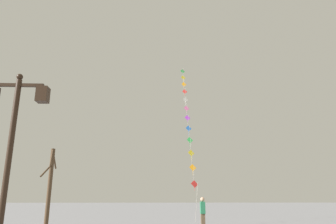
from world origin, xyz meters
TOP-DOWN VIEW (x-y plane):
  - twin_lantern_lamp_post at (-3.45, 7.09)m, footprint 1.56×0.28m
  - kite_train at (2.78, 24.89)m, footprint 0.83×13.37m
  - kite_flyer at (2.59, 16.38)m, footprint 0.25×0.61m
  - bare_tree at (-5.24, 15.79)m, footprint 0.45×2.13m

SIDE VIEW (x-z plane):
  - kite_flyer at x=2.59m, z-range 0.05..1.76m
  - bare_tree at x=-5.24m, z-range 0.14..4.31m
  - twin_lantern_lamp_post at x=-3.45m, z-range 0.93..5.74m
  - kite_train at x=2.78m, z-range 0.55..15.79m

